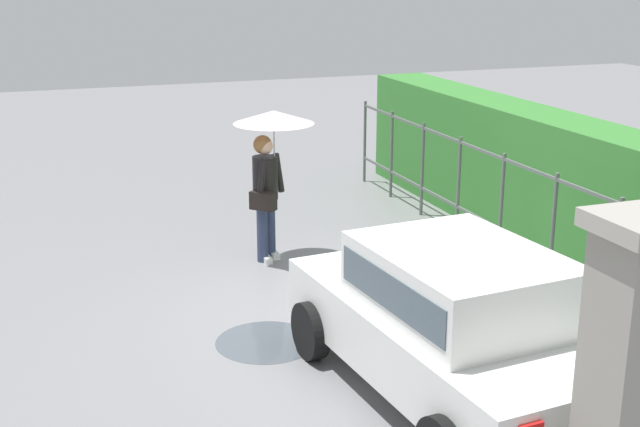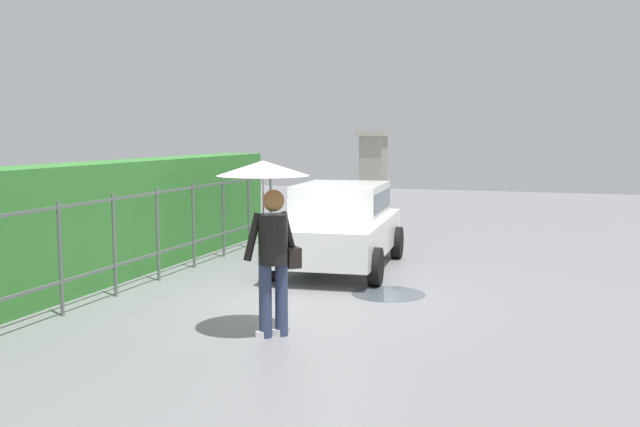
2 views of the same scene
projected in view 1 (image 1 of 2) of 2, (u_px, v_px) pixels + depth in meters
ground_plane at (349, 311)px, 9.95m from camera, size 40.00×40.00×0.00m
car at (453, 317)px, 7.75m from camera, size 3.85×2.12×1.48m
pedestrian at (270, 149)px, 11.26m from camera, size 1.08×1.08×2.05m
gate_pillar at (627, 387)px, 5.56m from camera, size 0.60×0.60×2.42m
fence_section at (526, 214)px, 10.87m from camera, size 10.61×0.05×1.50m
hedge_row at (586, 198)px, 11.13m from camera, size 11.56×0.90×1.90m
puddle_near at (266, 342)px, 9.13m from camera, size 1.09×1.09×0.00m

